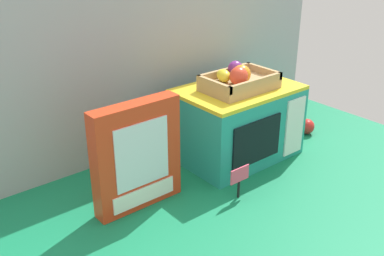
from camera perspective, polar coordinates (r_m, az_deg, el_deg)
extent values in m
plane|color=#147A4C|center=(1.46, 0.34, -6.22)|extent=(1.70, 1.70, 0.00)
cube|color=#A0A3A8|center=(1.54, -6.39, 9.40)|extent=(1.61, 0.03, 0.70)
cube|color=teal|center=(1.56, 5.59, 0.52)|extent=(0.39, 0.27, 0.24)
cube|color=yellow|center=(1.51, 5.78, 4.82)|extent=(0.39, 0.27, 0.01)
cube|color=black|center=(1.44, 8.07, -1.68)|extent=(0.20, 0.01, 0.14)
cube|color=white|center=(1.57, 12.62, 0.19)|extent=(0.09, 0.01, 0.20)
cube|color=tan|center=(1.49, 5.92, 5.33)|extent=(0.23, 0.15, 0.03)
cube|color=tan|center=(1.44, 7.95, 5.57)|extent=(0.23, 0.01, 0.02)
cube|color=tan|center=(1.53, 4.08, 6.93)|extent=(0.23, 0.01, 0.02)
cube|color=tan|center=(1.41, 2.74, 5.42)|extent=(0.01, 0.15, 0.02)
cube|color=tan|center=(1.56, 8.88, 7.04)|extent=(0.01, 0.15, 0.02)
sphere|color=#E04228|center=(1.44, 5.83, 6.43)|extent=(0.06, 0.06, 0.06)
sphere|color=#72287F|center=(1.53, 5.41, 7.40)|extent=(0.05, 0.05, 0.05)
ellipsoid|color=yellow|center=(1.47, 3.96, 6.53)|extent=(0.06, 0.07, 0.04)
sphere|color=orange|center=(1.46, 6.24, 6.65)|extent=(0.06, 0.06, 0.06)
cube|color=red|center=(1.27, -6.87, -3.48)|extent=(0.26, 0.05, 0.31)
cube|color=silver|center=(1.24, -6.20, -3.31)|extent=(0.17, 0.00, 0.19)
cube|color=white|center=(1.31, -5.95, -8.28)|extent=(0.20, 0.00, 0.05)
cylinder|color=black|center=(1.36, 5.82, -7.56)|extent=(0.01, 0.01, 0.06)
cube|color=#F44C6B|center=(1.34, 5.97, -5.78)|extent=(0.07, 0.00, 0.05)
sphere|color=red|center=(1.80, 14.07, 0.19)|extent=(0.06, 0.06, 0.06)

